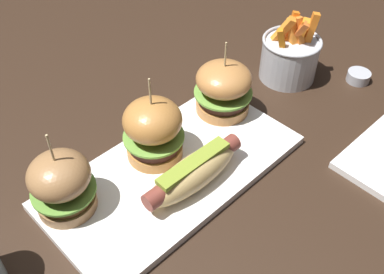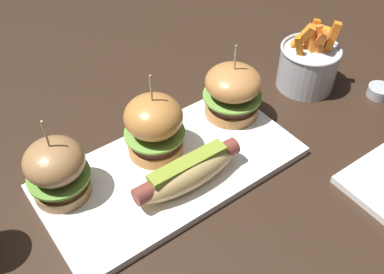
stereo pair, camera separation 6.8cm
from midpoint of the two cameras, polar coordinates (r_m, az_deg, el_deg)
The scene contains 8 objects.
ground_plane at distance 0.71m, azimuth -5.17°, elevation -4.91°, with size 3.00×3.00×0.00m, color black.
platter_main at distance 0.70m, azimuth -5.21°, elevation -4.54°, with size 0.41×0.21×0.01m, color white.
hot_dog at distance 0.65m, azimuth -2.58°, elevation -4.51°, with size 0.18×0.05×0.05m.
slider_left at distance 0.64m, azimuth -19.45°, elevation -5.85°, with size 0.09×0.09×0.14m.
slider_center at distance 0.68m, azimuth -8.07°, elevation 0.70°, with size 0.10×0.10×0.15m.
slider_right at distance 0.77m, azimuth 1.52°, elevation 6.23°, with size 0.10×0.10×0.14m.
fries_bucket at distance 0.89m, azimuth 10.31°, elevation 10.15°, with size 0.11×0.11×0.14m.
sauce_ramekin at distance 0.93m, azimuth 18.73°, elevation 7.34°, with size 0.04×0.04×0.02m.
Camera 1 is at (-0.31, -0.35, 0.53)m, focal length 41.34 mm.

